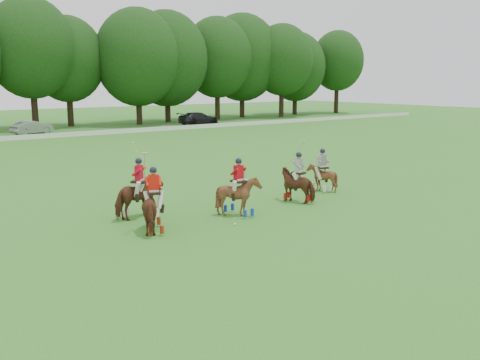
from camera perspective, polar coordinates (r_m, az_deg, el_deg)
ground at (r=17.55m, az=3.81°, el=-7.15°), size 180.00×180.00×0.00m
car_mid at (r=57.45m, az=-21.31°, el=5.24°), size 4.36×2.61×1.36m
car_right at (r=65.57m, az=-4.46°, el=6.58°), size 5.28×2.34×1.51m
polo_red_a at (r=19.30m, az=-9.13°, el=-2.99°), size 1.59×2.14×2.89m
polo_red_b at (r=21.19m, az=-10.64°, el=-1.77°), size 2.22×2.20×2.93m
polo_red_c at (r=21.28m, az=-0.15°, el=-1.62°), size 1.43×1.58×2.32m
polo_stripe_a at (r=23.86m, az=6.23°, el=-0.44°), size 1.44×1.96×2.77m
polo_stripe_b at (r=26.28m, az=8.72°, el=0.38°), size 1.34×1.44×2.09m
polo_ball at (r=20.03m, az=-0.54°, el=-4.74°), size 0.09×0.09×0.09m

